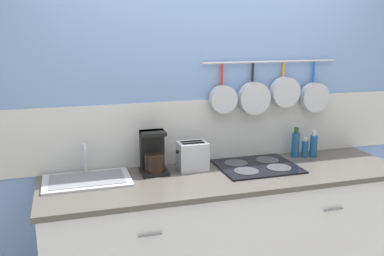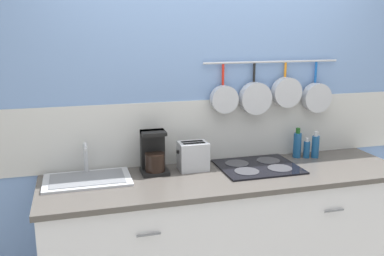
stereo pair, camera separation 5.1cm
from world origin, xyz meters
name	(u,v)px [view 1 (the left image)]	position (x,y,z in m)	size (l,w,h in m)	color
wall_back	(212,112)	(0.00, 0.37, 1.28)	(7.20, 0.16, 2.60)	#7293C6
cabinet_base	(227,239)	(0.00, 0.00, 0.44)	(2.43, 0.65, 0.89)	silver
countertop	(229,177)	(0.00, 0.00, 0.90)	(2.47, 0.67, 0.03)	#4C4742
sink_basin	(87,179)	(-0.92, 0.15, 0.94)	(0.55, 0.35, 0.22)	#B7BABF
coffee_maker	(153,156)	(-0.47, 0.19, 1.04)	(0.18, 0.18, 0.29)	black
toaster	(193,156)	(-0.20, 0.17, 1.02)	(0.22, 0.15, 0.20)	#B7BABF
cooktop	(257,166)	(0.25, 0.09, 0.93)	(0.55, 0.46, 0.01)	black
bottle_sesame_oil	(296,144)	(0.64, 0.24, 1.02)	(0.06, 0.06, 0.23)	navy
bottle_hot_sauce	(305,148)	(0.70, 0.21, 0.99)	(0.05, 0.05, 0.15)	navy
bottle_vinegar	(314,145)	(0.77, 0.19, 1.01)	(0.06, 0.06, 0.20)	navy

